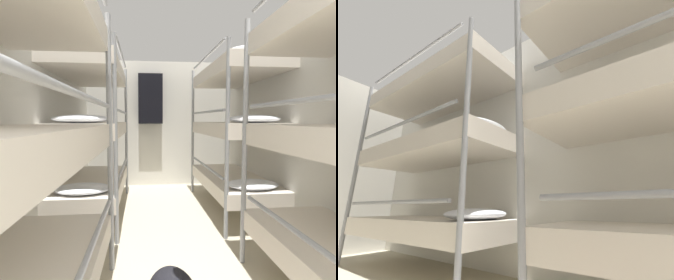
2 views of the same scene
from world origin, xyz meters
The scene contains 6 objects.
wall_left centered at (-1.33, 2.60, 1.16)m, with size 0.06×5.32×2.32m.
wall_right centered at (1.33, 2.60, 1.16)m, with size 0.06×5.32×2.32m.
wall_back centered at (0.00, 5.23, 1.16)m, with size 2.73×0.06×2.32m.
bunk_stack_left_far centered at (-0.93, 3.70, 1.13)m, with size 0.76×1.86×2.10m.
bunk_stack_right_far centered at (0.93, 3.70, 1.13)m, with size 0.76×1.86×2.10m.
hanging_coat centered at (-0.14, 5.08, 1.62)m, with size 0.44×0.12×0.90m.
Camera 1 is at (-0.31, 0.26, 1.24)m, focal length 28.00 mm.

